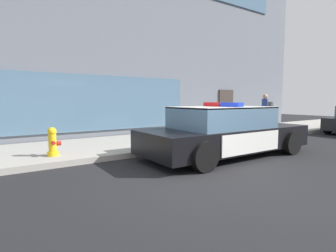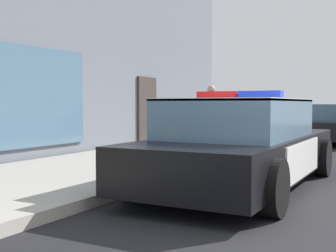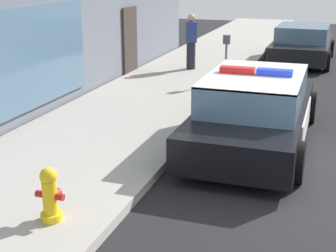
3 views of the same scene
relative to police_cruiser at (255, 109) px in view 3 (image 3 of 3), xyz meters
The scene contains 7 objects.
ground 2.46m from the police_cruiser, 147.47° to the right, with size 48.00×48.00×0.00m, color black.
sidewalk 3.55m from the police_cruiser, 124.78° to the left, with size 48.00×3.42×0.15m, color #A39E93.
police_cruiser is the anchor object (origin of this frame).
fire_hydrant 4.57m from the police_cruiser, 155.21° to the left, with size 0.34×0.39×0.73m.
car_down_street 9.00m from the police_cruiser, ahead, with size 4.28×2.17×1.29m.
pedestrian_on_sidewalk 6.54m from the police_cruiser, 26.88° to the left, with size 0.48×0.43×1.71m.
parking_meter 4.40m from the police_cruiser, 19.57° to the left, with size 0.12×0.18×1.34m.
Camera 3 is at (-7.03, -0.04, 3.27)m, focal length 52.65 mm.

